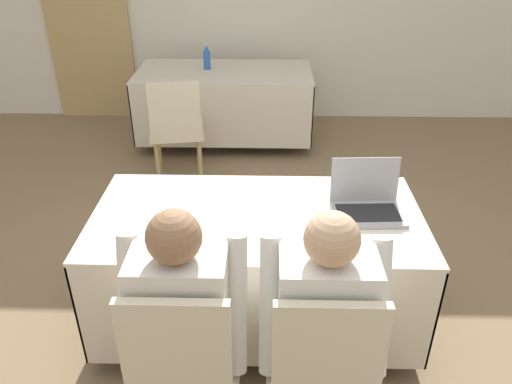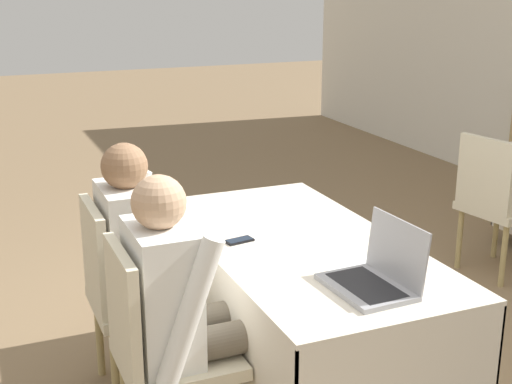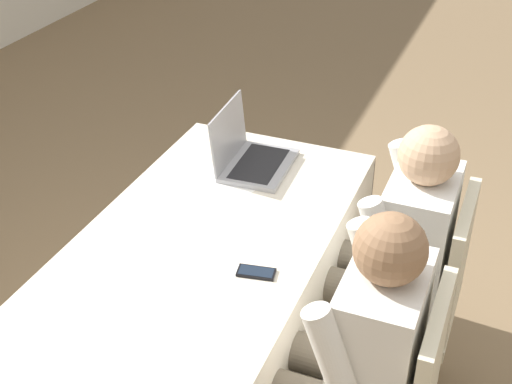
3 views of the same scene
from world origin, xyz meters
TOP-DOWN VIEW (x-y plane):
  - conference_table_near at (0.00, 0.00)m, footprint 1.66×0.84m
  - laptop at (0.55, 0.04)m, footprint 0.36×0.29m
  - cell_phone at (-0.10, -0.25)m, footprint 0.08×0.13m
  - paper_beside_laptop at (-0.12, -0.04)m, footprint 0.32×0.36m
  - paper_centre_table at (0.37, 0.10)m, footprint 0.28×0.34m
  - paper_left_edge at (-0.59, -0.20)m, footprint 0.31×0.36m
  - chair_near_right at (0.27, -0.73)m, footprint 0.44×0.44m
  - person_checkered_shirt at (-0.27, -0.62)m, footprint 0.50×0.52m
  - person_white_shirt at (0.27, -0.62)m, footprint 0.50×0.52m

SIDE VIEW (x-z plane):
  - chair_near_right at x=0.27m, z-range 0.05..0.95m
  - conference_table_near at x=0.00m, z-range 0.19..0.91m
  - person_checkered_shirt at x=-0.27m, z-range 0.08..1.24m
  - person_white_shirt at x=0.27m, z-range 0.08..1.24m
  - paper_beside_laptop at x=-0.12m, z-range 0.72..0.72m
  - paper_centre_table at x=0.37m, z-range 0.72..0.72m
  - paper_left_edge at x=-0.59m, z-range 0.72..0.72m
  - cell_phone at x=-0.10m, z-range 0.72..0.73m
  - laptop at x=0.55m, z-range 0.64..0.90m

